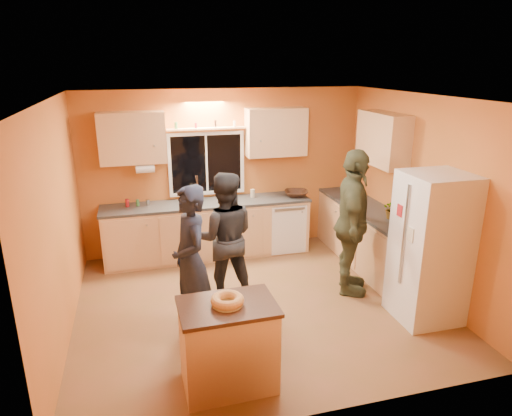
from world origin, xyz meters
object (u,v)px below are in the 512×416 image
object	(u,v)px
person_left	(191,261)
island	(228,345)
person_right	(352,223)
person_center	(224,237)
refrigerator	(431,248)

from	to	relation	value
person_left	island	bearing A→B (deg)	1.64
person_right	island	bearing A→B (deg)	150.04
island	person_right	bearing A→B (deg)	35.38
person_left	person_right	distance (m)	2.19
person_center	person_right	bearing A→B (deg)	-179.90
island	person_left	xyz separation A→B (m)	(-0.20, 1.06, 0.43)
person_left	person_center	size ratio (longest dim) A/B	1.02
person_center	person_right	world-z (taller)	person_right
refrigerator	person_center	xyz separation A→B (m)	(-2.25, 1.10, -0.05)
refrigerator	person_right	xyz separation A→B (m)	(-0.60, 0.83, 0.08)
island	person_right	xyz separation A→B (m)	(1.95, 1.44, 0.54)
refrigerator	person_center	size ratio (longest dim) A/B	1.06
person_center	island	bearing A→B (deg)	88.98
island	person_right	size ratio (longest dim) A/B	0.46
refrigerator	island	xyz separation A→B (m)	(-2.56, -0.61, -0.46)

